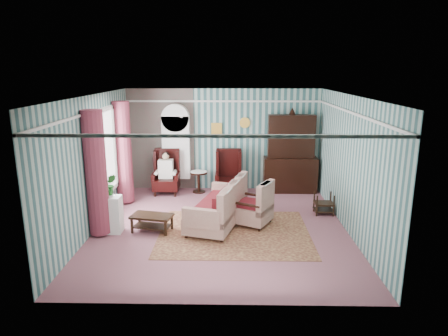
{
  "coord_description": "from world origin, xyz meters",
  "views": [
    {
      "loc": [
        0.23,
        -8.3,
        3.44
      ],
      "look_at": [
        0.06,
        0.6,
        1.21
      ],
      "focal_mm": 32.0,
      "sensor_mm": 36.0,
      "label": 1
    }
  ],
  "objects_px": {
    "dresser_hutch": "(291,151)",
    "seated_woman": "(166,173)",
    "floral_armchair": "(252,206)",
    "coffee_table": "(152,223)",
    "wingback_right": "(229,172)",
    "round_side_table": "(199,182)",
    "plant_stand": "(109,214)",
    "sofa": "(217,201)",
    "wingback_left": "(166,172)",
    "nest_table": "(324,203)",
    "bookcase": "(176,152)"
  },
  "relations": [
    {
      "from": "round_side_table",
      "to": "seated_woman",
      "type": "bearing_deg",
      "value": -170.54
    },
    {
      "from": "coffee_table",
      "to": "sofa",
      "type": "bearing_deg",
      "value": 17.35
    },
    {
      "from": "wingback_left",
      "to": "nest_table",
      "type": "xyz_separation_m",
      "value": [
        4.07,
        -1.55,
        -0.35
      ]
    },
    {
      "from": "floral_armchair",
      "to": "coffee_table",
      "type": "height_order",
      "value": "floral_armchair"
    },
    {
      "from": "round_side_table",
      "to": "sofa",
      "type": "distance_m",
      "value": 2.5
    },
    {
      "from": "wingback_right",
      "to": "plant_stand",
      "type": "height_order",
      "value": "wingback_right"
    },
    {
      "from": "seated_woman",
      "to": "bookcase",
      "type": "bearing_deg",
      "value": 57.34
    },
    {
      "from": "wingback_right",
      "to": "round_side_table",
      "type": "bearing_deg",
      "value": 169.99
    },
    {
      "from": "floral_armchair",
      "to": "coffee_table",
      "type": "relative_size",
      "value": 1.01
    },
    {
      "from": "wingback_right",
      "to": "sofa",
      "type": "distance_m",
      "value": 2.28
    },
    {
      "from": "nest_table",
      "to": "coffee_table",
      "type": "distance_m",
      "value": 4.12
    },
    {
      "from": "floral_armchair",
      "to": "nest_table",
      "type": "bearing_deg",
      "value": -41.04
    },
    {
      "from": "round_side_table",
      "to": "floral_armchair",
      "type": "relative_size",
      "value": 0.68
    },
    {
      "from": "round_side_table",
      "to": "coffee_table",
      "type": "distance_m",
      "value": 2.96
    },
    {
      "from": "round_side_table",
      "to": "plant_stand",
      "type": "height_order",
      "value": "plant_stand"
    },
    {
      "from": "wingback_right",
      "to": "nest_table",
      "type": "relative_size",
      "value": 2.31
    },
    {
      "from": "dresser_hutch",
      "to": "wingback_left",
      "type": "relative_size",
      "value": 1.89
    },
    {
      "from": "dresser_hutch",
      "to": "wingback_left",
      "type": "height_order",
      "value": "dresser_hutch"
    },
    {
      "from": "nest_table",
      "to": "round_side_table",
      "type": "bearing_deg",
      "value": 151.8
    },
    {
      "from": "wingback_left",
      "to": "round_side_table",
      "type": "xyz_separation_m",
      "value": [
        0.9,
        0.15,
        -0.33
      ]
    },
    {
      "from": "sofa",
      "to": "plant_stand",
      "type": "bearing_deg",
      "value": 117.46
    },
    {
      "from": "wingback_left",
      "to": "nest_table",
      "type": "distance_m",
      "value": 4.37
    },
    {
      "from": "seated_woman",
      "to": "nest_table",
      "type": "height_order",
      "value": "seated_woman"
    },
    {
      "from": "round_side_table",
      "to": "floral_armchair",
      "type": "bearing_deg",
      "value": -59.71
    },
    {
      "from": "floral_armchair",
      "to": "wingback_left",
      "type": "bearing_deg",
      "value": 73.02
    },
    {
      "from": "dresser_hutch",
      "to": "wingback_right",
      "type": "distance_m",
      "value": 1.86
    },
    {
      "from": "wingback_right",
      "to": "floral_armchair",
      "type": "bearing_deg",
      "value": -76.22
    },
    {
      "from": "dresser_hutch",
      "to": "seated_woman",
      "type": "height_order",
      "value": "dresser_hutch"
    },
    {
      "from": "wingback_right",
      "to": "plant_stand",
      "type": "xyz_separation_m",
      "value": [
        -2.55,
        -2.75,
        -0.22
      ]
    },
    {
      "from": "wingback_left",
      "to": "floral_armchair",
      "type": "relative_size",
      "value": 1.42
    },
    {
      "from": "wingback_left",
      "to": "floral_armchair",
      "type": "xyz_separation_m",
      "value": [
        2.3,
        -2.25,
        -0.19
      ]
    },
    {
      "from": "seated_woman",
      "to": "nest_table",
      "type": "relative_size",
      "value": 2.19
    },
    {
      "from": "floral_armchair",
      "to": "coffee_table",
      "type": "bearing_deg",
      "value": 128.96
    },
    {
      "from": "seated_woman",
      "to": "plant_stand",
      "type": "bearing_deg",
      "value": -106.22
    },
    {
      "from": "plant_stand",
      "to": "floral_armchair",
      "type": "relative_size",
      "value": 0.91
    },
    {
      "from": "dresser_hutch",
      "to": "plant_stand",
      "type": "relative_size",
      "value": 2.95
    },
    {
      "from": "dresser_hutch",
      "to": "wingback_left",
      "type": "bearing_deg",
      "value": -175.59
    },
    {
      "from": "plant_stand",
      "to": "sofa",
      "type": "distance_m",
      "value": 2.37
    },
    {
      "from": "dresser_hutch",
      "to": "plant_stand",
      "type": "height_order",
      "value": "dresser_hutch"
    },
    {
      "from": "dresser_hutch",
      "to": "coffee_table",
      "type": "distance_m",
      "value": 4.61
    },
    {
      "from": "bookcase",
      "to": "plant_stand",
      "type": "bearing_deg",
      "value": -108.49
    },
    {
      "from": "seated_woman",
      "to": "coffee_table",
      "type": "relative_size",
      "value": 1.35
    },
    {
      "from": "floral_armchair",
      "to": "dresser_hutch",
      "type": "bearing_deg",
      "value": 1.94
    },
    {
      "from": "floral_armchair",
      "to": "seated_woman",
      "type": "bearing_deg",
      "value": 73.02
    },
    {
      "from": "nest_table",
      "to": "sofa",
      "type": "xyz_separation_m",
      "value": [
        -2.56,
        -0.71,
        0.28
      ]
    },
    {
      "from": "dresser_hutch",
      "to": "sofa",
      "type": "distance_m",
      "value": 3.28
    },
    {
      "from": "dresser_hutch",
      "to": "seated_woman",
      "type": "bearing_deg",
      "value": -175.59
    },
    {
      "from": "bookcase",
      "to": "floral_armchair",
      "type": "relative_size",
      "value": 2.54
    },
    {
      "from": "round_side_table",
      "to": "bookcase",
      "type": "bearing_deg",
      "value": 159.73
    },
    {
      "from": "nest_table",
      "to": "coffee_table",
      "type": "xyz_separation_m",
      "value": [
        -3.95,
        -1.15,
        -0.08
      ]
    }
  ]
}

